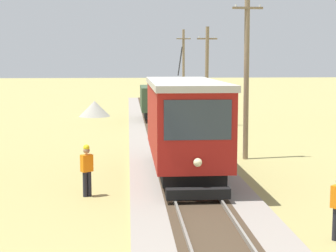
{
  "coord_description": "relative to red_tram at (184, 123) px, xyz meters",
  "views": [
    {
      "loc": [
        -2.12,
        -1.02,
        4.63
      ],
      "look_at": [
        -0.58,
        19.38,
        2.02
      ],
      "focal_mm": 56.23,
      "sensor_mm": 36.0,
      "label": 1
    }
  ],
  "objects": [
    {
      "name": "utility_pole_distant",
      "position": [
        3.29,
        31.61,
        1.65
      ],
      "size": [
        1.4,
        0.51,
        7.49
      ],
      "color": "#7A664C",
      "rests_on": "ground"
    },
    {
      "name": "freight_car",
      "position": [
        -0.0,
        18.8,
        -0.64
      ],
      "size": [
        2.4,
        5.2,
        2.31
      ],
      "color": "#384C33",
      "rests_on": "rail_right"
    },
    {
      "name": "second_worker",
      "position": [
        -3.55,
        -2.36,
        -1.21
      ],
      "size": [
        0.45,
        0.4,
        1.78
      ],
      "rotation": [
        0.0,
        0.0,
        -1.02
      ],
      "color": "black",
      "rests_on": "ground"
    },
    {
      "name": "utility_pole_far",
      "position": [
        3.29,
        16.22,
        1.32
      ],
      "size": [
        1.4,
        0.48,
        6.83
      ],
      "color": "#7A664C",
      "rests_on": "ground"
    },
    {
      "name": "red_tram",
      "position": [
        0.0,
        0.0,
        0.0
      ],
      "size": [
        2.6,
        8.54,
        4.79
      ],
      "color": "maroon",
      "rests_on": "rail_right"
    },
    {
      "name": "gravel_pile",
      "position": [
        -4.87,
        22.93,
        -1.56
      ],
      "size": [
        2.54,
        2.54,
        1.26
      ],
      "primitive_type": "cone",
      "color": "#9E998E",
      "rests_on": "ground"
    },
    {
      "name": "utility_pole_mid",
      "position": [
        3.29,
        3.97,
        1.84
      ],
      "size": [
        1.4,
        0.44,
        7.87
      ],
      "color": "#7A664C",
      "rests_on": "ground"
    }
  ]
}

